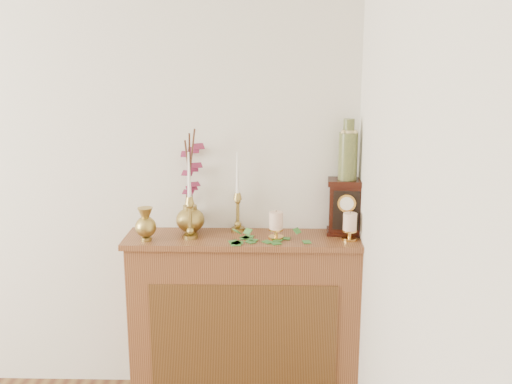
{
  "coord_description": "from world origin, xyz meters",
  "views": [
    {
      "loc": [
        1.54,
        -0.88,
        1.87
      ],
      "look_at": [
        1.46,
        2.05,
        1.18
      ],
      "focal_mm": 42.0,
      "sensor_mm": 36.0,
      "label": 1
    }
  ],
  "objects_px": {
    "ginger_jar": "(192,185)",
    "ceramic_vase": "(348,153)",
    "candlestick_center": "(238,206)",
    "bud_vase": "(146,225)",
    "mantel_clock": "(346,207)",
    "candlestick_left": "(190,211)"
  },
  "relations": [
    {
      "from": "mantel_clock",
      "to": "ceramic_vase",
      "type": "distance_m",
      "value": 0.29
    },
    {
      "from": "ceramic_vase",
      "to": "bud_vase",
      "type": "bearing_deg",
      "value": -171.56
    },
    {
      "from": "ginger_jar",
      "to": "candlestick_left",
      "type": "bearing_deg",
      "value": -87.65
    },
    {
      "from": "bud_vase",
      "to": "ginger_jar",
      "type": "bearing_deg",
      "value": 40.54
    },
    {
      "from": "ginger_jar",
      "to": "ceramic_vase",
      "type": "height_order",
      "value": "ceramic_vase"
    },
    {
      "from": "candlestick_center",
      "to": "ceramic_vase",
      "type": "relative_size",
      "value": 1.37
    },
    {
      "from": "mantel_clock",
      "to": "ceramic_vase",
      "type": "bearing_deg",
      "value": 90.0
    },
    {
      "from": "candlestick_center",
      "to": "mantel_clock",
      "type": "height_order",
      "value": "candlestick_center"
    },
    {
      "from": "candlestick_center",
      "to": "ginger_jar",
      "type": "xyz_separation_m",
      "value": [
        -0.24,
        0.0,
        0.11
      ]
    },
    {
      "from": "candlestick_left",
      "to": "ginger_jar",
      "type": "height_order",
      "value": "ginger_jar"
    },
    {
      "from": "candlestick_left",
      "to": "bud_vase",
      "type": "bearing_deg",
      "value": -167.7
    },
    {
      "from": "ceramic_vase",
      "to": "ginger_jar",
      "type": "bearing_deg",
      "value": 177.83
    },
    {
      "from": "candlestick_left",
      "to": "candlestick_center",
      "type": "bearing_deg",
      "value": 29.53
    },
    {
      "from": "candlestick_center",
      "to": "bud_vase",
      "type": "bearing_deg",
      "value": -158.26
    },
    {
      "from": "bud_vase",
      "to": "ginger_jar",
      "type": "relative_size",
      "value": 0.31
    },
    {
      "from": "ceramic_vase",
      "to": "mantel_clock",
      "type": "bearing_deg",
      "value": -95.03
    },
    {
      "from": "candlestick_left",
      "to": "mantel_clock",
      "type": "bearing_deg",
      "value": 7.19
    },
    {
      "from": "mantel_clock",
      "to": "candlestick_center",
      "type": "bearing_deg",
      "value": -178.21
    },
    {
      "from": "candlestick_center",
      "to": "bud_vase",
      "type": "height_order",
      "value": "candlestick_center"
    },
    {
      "from": "candlestick_left",
      "to": "ginger_jar",
      "type": "relative_size",
      "value": 0.8
    },
    {
      "from": "bud_vase",
      "to": "candlestick_left",
      "type": "bearing_deg",
      "value": 12.3
    },
    {
      "from": "bud_vase",
      "to": "mantel_clock",
      "type": "xyz_separation_m",
      "value": [
        1.03,
        0.15,
        0.06
      ]
    }
  ]
}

